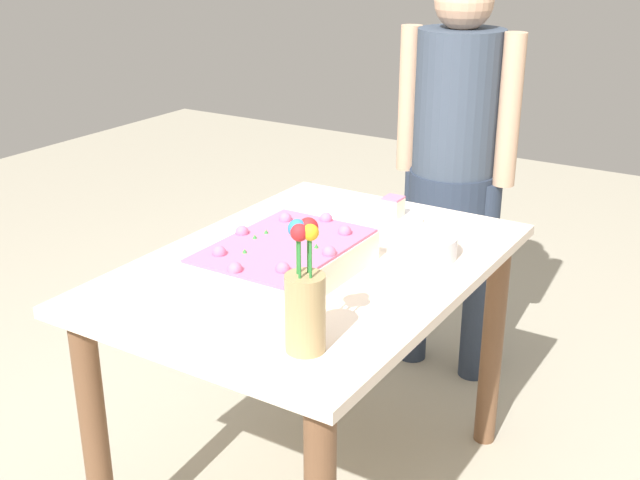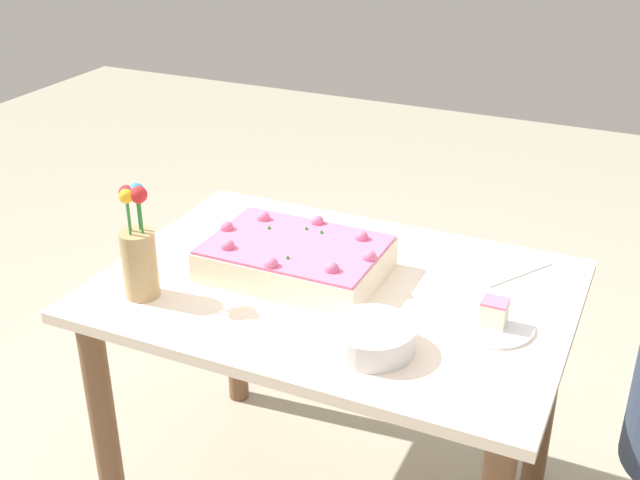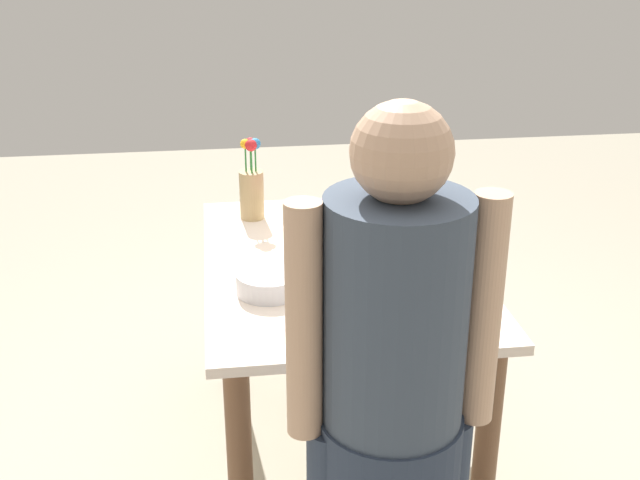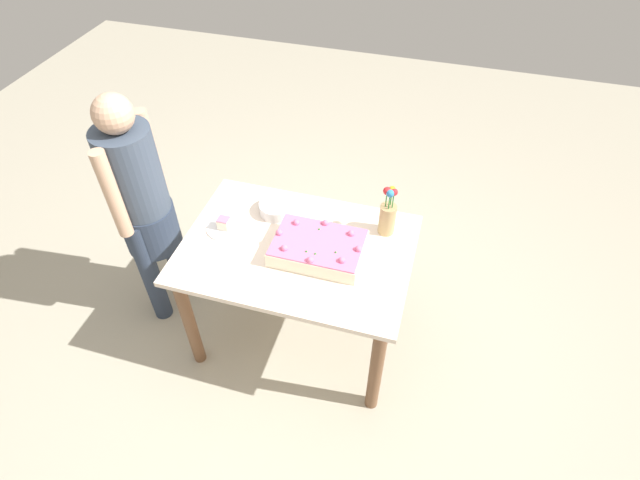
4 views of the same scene
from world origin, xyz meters
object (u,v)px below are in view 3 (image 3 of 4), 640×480
flower_vase (252,187)px  person_standing (392,394)px  fruit_bowl (269,282)px  cake_knife (453,317)px  serving_plate_with_slice (352,318)px  sheet_cake (336,233)px

flower_vase → person_standing: bearing=-170.4°
flower_vase → fruit_bowl: bearing=-178.7°
fruit_bowl → cake_knife: bearing=-115.0°
cake_knife → person_standing: (-0.48, 0.28, 0.09)m
cake_knife → flower_vase: flower_vase is taller
flower_vase → person_standing: size_ratio=0.20×
fruit_bowl → serving_plate_with_slice: bearing=-137.6°
fruit_bowl → flower_vase: bearing=1.3°
sheet_cake → flower_vase: (0.30, 0.26, 0.07)m
serving_plate_with_slice → fruit_bowl: 0.31m
serving_plate_with_slice → flower_vase: flower_vase is taller
serving_plate_with_slice → person_standing: (-0.48, -0.00, 0.07)m
sheet_cake → cake_knife: 0.60m
sheet_cake → fruit_bowl: size_ratio=2.35×
sheet_cake → serving_plate_with_slice: (-0.54, 0.04, -0.03)m
serving_plate_with_slice → fruit_bowl: (0.23, 0.21, 0.01)m
serving_plate_with_slice → flower_vase: size_ratio=0.65×
cake_knife → person_standing: bearing=-88.2°
person_standing → sheet_cake: bearing=-2.2°
sheet_cake → fruit_bowl: sheet_cake is taller
serving_plate_with_slice → person_standing: size_ratio=0.13×
person_standing → fruit_bowl: bearing=16.5°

